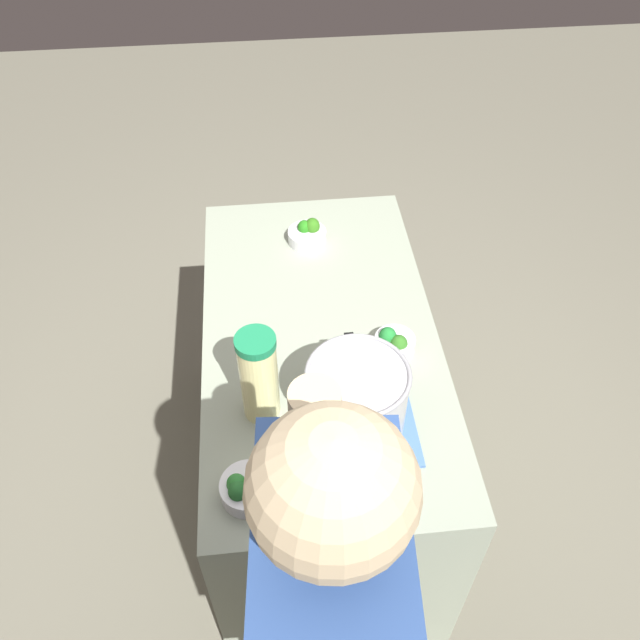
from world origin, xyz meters
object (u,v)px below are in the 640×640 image
lemonade_pitcher (259,376)px  broccoli_bowl_back (308,233)px  cooking_pot (357,397)px  broccoli_bowl_center (246,488)px  broccoli_bowl_front (394,343)px

lemonade_pitcher → broccoli_bowl_back: (-0.67, 0.18, -0.11)m
cooking_pot → lemonade_pitcher: 0.25m
lemonade_pitcher → broccoli_bowl_center: 0.27m
broccoli_bowl_center → broccoli_bowl_back: size_ratio=1.04×
cooking_pot → broccoli_bowl_center: size_ratio=2.46×
cooking_pot → broccoli_bowl_front: 0.28m
cooking_pot → lemonade_pitcher: lemonade_pitcher is taller
lemonade_pitcher → broccoli_bowl_front: size_ratio=2.42×
broccoli_bowl_front → lemonade_pitcher: bearing=-66.3°
broccoli_bowl_front → broccoli_bowl_center: broccoli_bowl_front is taller
lemonade_pitcher → broccoli_bowl_front: lemonade_pitcher is taller
broccoli_bowl_center → broccoli_bowl_back: 0.94m
lemonade_pitcher → broccoli_bowl_back: 0.71m
broccoli_bowl_front → broccoli_bowl_back: broccoli_bowl_back is taller
lemonade_pitcher → broccoli_bowl_back: size_ratio=2.19×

